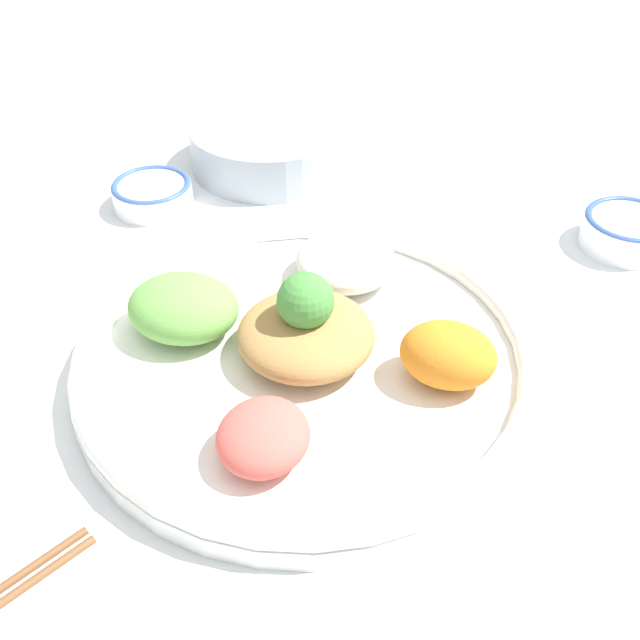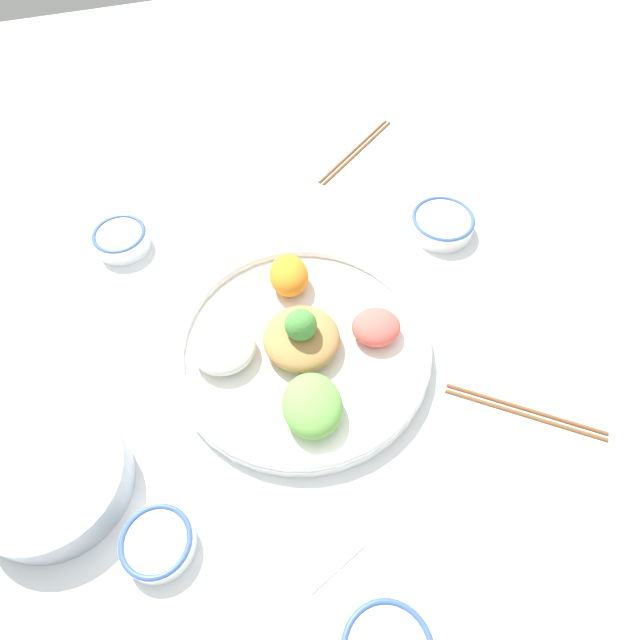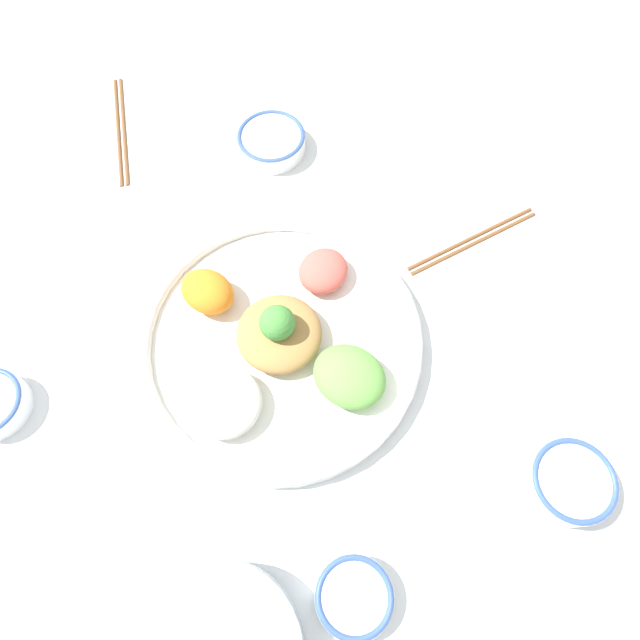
{
  "view_description": "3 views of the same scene",
  "coord_description": "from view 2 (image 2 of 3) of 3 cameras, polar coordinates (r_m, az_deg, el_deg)",
  "views": [
    {
      "loc": [
        -0.46,
        -0.09,
        0.45
      ],
      "look_at": [
        -0.01,
        -0.02,
        0.08
      ],
      "focal_mm": 42.0,
      "sensor_mm": 36.0,
      "label": 1
    },
    {
      "loc": [
        0.11,
        0.42,
        0.72
      ],
      "look_at": [
        -0.03,
        -0.04,
        0.02
      ],
      "focal_mm": 30.0,
      "sensor_mm": 36.0,
      "label": 2
    },
    {
      "loc": [
        0.24,
        0.17,
        0.71
      ],
      "look_at": [
        -0.02,
        0.04,
        0.06
      ],
      "focal_mm": 30.0,
      "sensor_mm": 36.0,
      "label": 3
    }
  ],
  "objects": [
    {
      "name": "sauce_bowl_red",
      "position": [
        1.01,
        12.91,
        10.02
      ],
      "size": [
        0.11,
        0.11,
        0.03
      ],
      "color": "white",
      "rests_on": "ground_plane"
    },
    {
      "name": "ground_plane",
      "position": [
        0.84,
        -1.1,
        -3.26
      ],
      "size": [
        2.4,
        2.4,
        0.0
      ],
      "primitive_type": "plane",
      "color": "white"
    },
    {
      "name": "chopsticks_pair_near",
      "position": [
        1.16,
        3.87,
        17.62
      ],
      "size": [
        0.21,
        0.16,
        0.01
      ],
      "rotation": [
        0.0,
        0.0,
        0.64
      ],
      "color": "brown",
      "rests_on": "ground_plane"
    },
    {
      "name": "salad_platter",
      "position": [
        0.82,
        -2.18,
        -2.56
      ],
      "size": [
        0.4,
        0.4,
        0.1
      ],
      "color": "white",
      "rests_on": "ground_plane"
    },
    {
      "name": "chopsticks_pair_far",
      "position": [
        0.84,
        21.05,
        -9.06
      ],
      "size": [
        0.2,
        0.15,
        0.01
      ],
      "rotation": [
        0.0,
        0.0,
        2.51
      ],
      "color": "brown",
      "rests_on": "ground_plane"
    },
    {
      "name": "side_serving_bowl",
      "position": [
        0.8,
        -26.71,
        -14.93
      ],
      "size": [
        0.2,
        0.2,
        0.06
      ],
      "color": "#A8B2BC",
      "rests_on": "ground_plane"
    },
    {
      "name": "serving_spoon_main",
      "position": [
        0.74,
        4.25,
        -22.67
      ],
      "size": [
        0.13,
        0.07,
        0.01
      ],
      "rotation": [
        0.0,
        0.0,
        0.4
      ],
      "color": "white",
      "rests_on": "ground_plane"
    },
    {
      "name": "sauce_bowl_dark",
      "position": [
        1.02,
        -20.45,
        8.12
      ],
      "size": [
        0.09,
        0.09,
        0.04
      ],
      "color": "white",
      "rests_on": "ground_plane"
    },
    {
      "name": "rice_bowl_plain",
      "position": [
        0.75,
        -16.93,
        -21.79
      ],
      "size": [
        0.09,
        0.09,
        0.03
      ],
      "color": "white",
      "rests_on": "ground_plane"
    }
  ]
}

